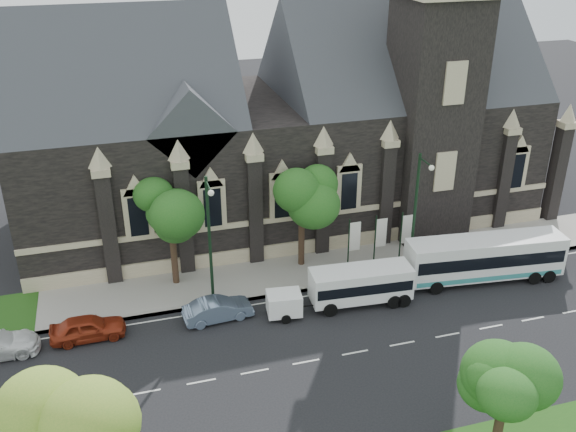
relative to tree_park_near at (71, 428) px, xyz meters
name	(u,v)px	position (x,y,z in m)	size (l,w,h in m)	color
ground	(306,362)	(11.77, 8.77, -6.42)	(160.00, 160.00, 0.00)	black
sidewalk	(264,277)	(11.77, 18.27, -6.34)	(80.00, 5.00, 0.15)	gray
museum	(296,121)	(16.89, 27.55, 1.75)	(40.00, 17.70, 29.90)	black
tree_park_near	(71,428)	(0.00, 0.00, 0.00)	(4.42, 4.42, 8.56)	black
tree_park_east	(507,383)	(17.95, -0.55, -1.80)	(3.40, 3.40, 6.28)	black
tree_walk_right	(304,190)	(14.98, 19.48, -0.60)	(4.08, 4.08, 7.80)	black
tree_walk_left	(173,207)	(5.97, 19.47, -0.68)	(3.91, 3.91, 7.64)	black
street_lamp_near	(417,209)	(21.77, 15.86, -1.30)	(0.36, 1.88, 9.00)	black
street_lamp_mid	(210,236)	(7.77, 15.86, -1.30)	(0.36, 1.88, 9.00)	black
banner_flag_left	(353,239)	(18.06, 17.77, -4.03)	(0.90, 0.10, 4.00)	black
banner_flag_center	(379,236)	(20.06, 17.77, -4.03)	(0.90, 0.10, 4.00)	black
banner_flag_right	(405,232)	(22.06, 17.77, -4.03)	(0.90, 0.10, 4.00)	black
tour_coach	(485,258)	(26.26, 13.87, -4.67)	(11.09, 3.49, 3.18)	white
shuttle_bus	(361,283)	(17.03, 13.55, -4.94)	(6.69, 2.75, 2.53)	white
box_trailer	(284,303)	(11.83, 13.51, -5.48)	(3.18, 1.88, 1.66)	white
sedan	(218,309)	(7.77, 14.34, -5.70)	(1.51, 4.34, 1.43)	slate
car_far_red	(88,328)	(-0.05, 14.56, -5.67)	(1.77, 4.39, 1.50)	maroon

